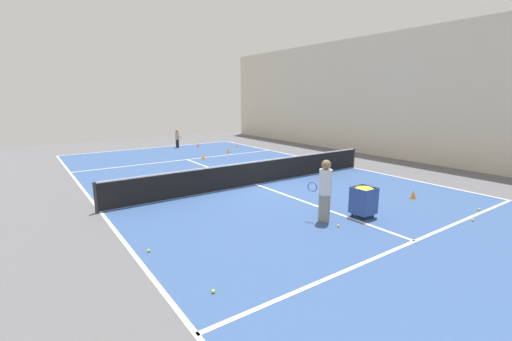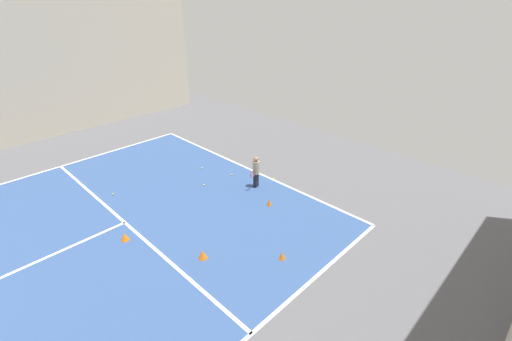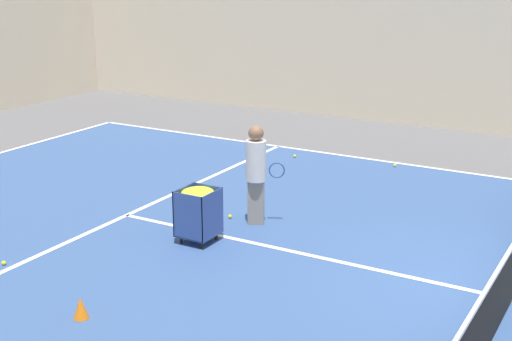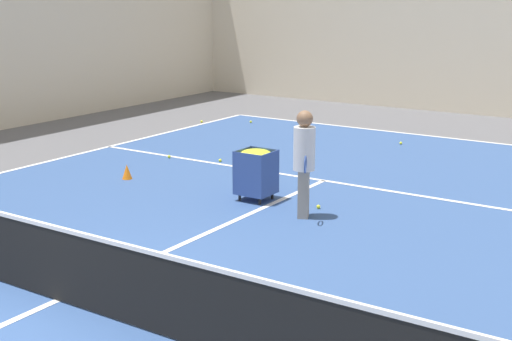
# 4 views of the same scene
# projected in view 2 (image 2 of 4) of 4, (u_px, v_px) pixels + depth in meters

# --- Properties ---
(line_baseline_near) EXTENTS (11.70, 0.10, 0.00)m
(line_baseline_near) POSITION_uv_depth(u_px,v_px,m) (247.00, 168.00, 14.61)
(line_baseline_near) COLOR white
(line_baseline_near) RESTS_ON ground
(line_service_near) EXTENTS (11.70, 0.10, 0.00)m
(line_service_near) POSITION_uv_depth(u_px,v_px,m) (125.00, 223.00, 11.10)
(line_service_near) COLOR white
(line_service_near) RESTS_ON ground
(player_near_baseline) EXTENTS (0.30, 0.58, 1.27)m
(player_near_baseline) POSITION_uv_depth(u_px,v_px,m) (256.00, 170.00, 12.86)
(player_near_baseline) COLOR black
(player_near_baseline) RESTS_ON ground
(training_cone_1) EXTENTS (0.17, 0.17, 0.26)m
(training_cone_1) POSITION_uv_depth(u_px,v_px,m) (269.00, 202.00, 11.95)
(training_cone_1) COLOR orange
(training_cone_1) RESTS_ON ground
(training_cone_2) EXTENTS (0.19, 0.19, 0.22)m
(training_cone_2) POSITION_uv_depth(u_px,v_px,m) (282.00, 256.00, 9.53)
(training_cone_2) COLOR orange
(training_cone_2) RESTS_ON ground
(training_cone_3) EXTENTS (0.25, 0.25, 0.24)m
(training_cone_3) POSITION_uv_depth(u_px,v_px,m) (125.00, 237.00, 10.26)
(training_cone_3) COLOR orange
(training_cone_3) RESTS_ON ground
(training_cone_4) EXTENTS (0.25, 0.25, 0.26)m
(training_cone_4) POSITION_uv_depth(u_px,v_px,m) (203.00, 254.00, 9.54)
(training_cone_4) COLOR orange
(training_cone_4) RESTS_ON ground
(tennis_ball_1) EXTENTS (0.07, 0.07, 0.07)m
(tennis_ball_1) POSITION_uv_depth(u_px,v_px,m) (113.00, 194.00, 12.63)
(tennis_ball_1) COLOR yellow
(tennis_ball_1) RESTS_ON ground
(tennis_ball_2) EXTENTS (0.07, 0.07, 0.07)m
(tennis_ball_2) POSITION_uv_depth(u_px,v_px,m) (232.00, 175.00, 13.99)
(tennis_ball_2) COLOR yellow
(tennis_ball_2) RESTS_ON ground
(tennis_ball_3) EXTENTS (0.07, 0.07, 0.07)m
(tennis_ball_3) POSITION_uv_depth(u_px,v_px,m) (204.00, 185.00, 13.23)
(tennis_ball_3) COLOR yellow
(tennis_ball_3) RESTS_ON ground
(tennis_ball_13) EXTENTS (0.07, 0.07, 0.07)m
(tennis_ball_13) POSITION_uv_depth(u_px,v_px,m) (202.00, 168.00, 14.52)
(tennis_ball_13) COLOR yellow
(tennis_ball_13) RESTS_ON ground
(tennis_ball_17) EXTENTS (0.07, 0.07, 0.07)m
(tennis_ball_17) POSITION_uv_depth(u_px,v_px,m) (274.00, 179.00, 13.69)
(tennis_ball_17) COLOR yellow
(tennis_ball_17) RESTS_ON ground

